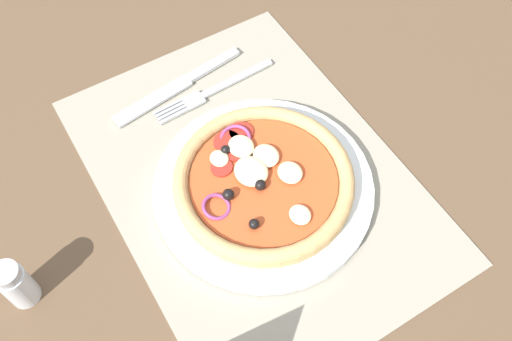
{
  "coord_description": "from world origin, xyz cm",
  "views": [
    {
      "loc": [
        -31.1,
        18.46,
        59.27
      ],
      "look_at": [
        -0.73,
        0.0,
        2.71
      ],
      "focal_mm": 39.65,
      "sensor_mm": 36.0,
      "label": 1
    }
  ],
  "objects_px": {
    "fork": "(209,93)",
    "pepper_shaker": "(17,287)",
    "plate": "(260,190)",
    "pizza": "(260,181)",
    "knife": "(177,86)"
  },
  "relations": [
    {
      "from": "pepper_shaker",
      "to": "pizza",
      "type": "bearing_deg",
      "value": -93.96
    },
    {
      "from": "plate",
      "to": "knife",
      "type": "height_order",
      "value": "plate"
    },
    {
      "from": "plate",
      "to": "fork",
      "type": "height_order",
      "value": "plate"
    },
    {
      "from": "fork",
      "to": "knife",
      "type": "relative_size",
      "value": 0.9
    },
    {
      "from": "fork",
      "to": "pepper_shaker",
      "type": "relative_size",
      "value": 2.69
    },
    {
      "from": "pepper_shaker",
      "to": "knife",
      "type": "bearing_deg",
      "value": -56.98
    },
    {
      "from": "fork",
      "to": "pepper_shaker",
      "type": "bearing_deg",
      "value": 23.15
    },
    {
      "from": "fork",
      "to": "plate",
      "type": "bearing_deg",
      "value": 80.25
    },
    {
      "from": "plate",
      "to": "pizza",
      "type": "xyz_separation_m",
      "value": [
        0.0,
        0.0,
        0.02
      ]
    },
    {
      "from": "knife",
      "to": "pizza",
      "type": "bearing_deg",
      "value": 84.97
    },
    {
      "from": "knife",
      "to": "pepper_shaker",
      "type": "height_order",
      "value": "pepper_shaker"
    },
    {
      "from": "plate",
      "to": "fork",
      "type": "relative_size",
      "value": 1.46
    },
    {
      "from": "plate",
      "to": "knife",
      "type": "xyz_separation_m",
      "value": [
        0.2,
        0.01,
        -0.0
      ]
    },
    {
      "from": "plate",
      "to": "pepper_shaker",
      "type": "bearing_deg",
      "value": 85.78
    },
    {
      "from": "pizza",
      "to": "plate",
      "type": "bearing_deg",
      "value": -177.26
    }
  ]
}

